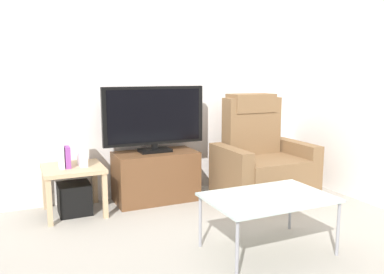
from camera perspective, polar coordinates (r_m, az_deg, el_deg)
name	(u,v)px	position (r m, az deg, el deg)	size (l,w,h in m)	color
ground_plane	(196,228)	(3.44, 0.60, -13.06)	(6.40, 6.40, 0.00)	#9E998E
wall_back	(151,73)	(4.23, -5.93, 9.14)	(6.40, 0.06, 2.60)	silver
wall_side	(368,74)	(4.32, 24.11, 8.40)	(0.06, 4.48, 2.60)	silver
tv_stand	(156,176)	(4.08, -5.26, -5.67)	(0.84, 0.43, 0.51)	brown
television	(154,117)	(3.99, -5.48, 2.83)	(1.06, 0.20, 0.67)	black
recliner_armchair	(261,161)	(4.30, 9.97, -3.42)	(0.98, 0.78, 1.08)	brown
side_table	(73,174)	(3.82, -16.84, -5.16)	(0.54, 0.54, 0.45)	tan
subwoofer_box	(74,198)	(3.89, -16.67, -8.52)	(0.29, 0.29, 0.29)	black
book_leftmost	(61,155)	(3.75, -18.44, -2.56)	(0.04, 0.14, 0.24)	white
book_middle	(67,157)	(3.76, -17.61, -2.79)	(0.05, 0.13, 0.20)	purple
game_console	(82,150)	(3.80, -15.66, -1.89)	(0.07, 0.20, 0.29)	white
coffee_table	(268,200)	(2.95, 10.99, -8.90)	(0.90, 0.60, 0.42)	#B2C6C1
cell_phone	(280,197)	(2.93, 12.70, -8.45)	(0.07, 0.15, 0.01)	#B7B7BC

